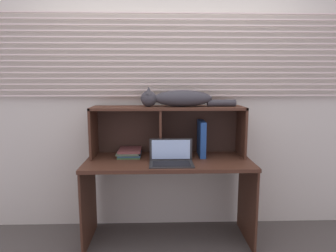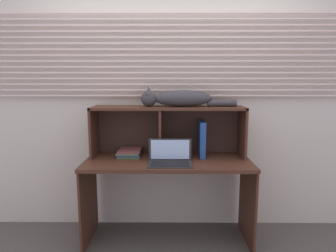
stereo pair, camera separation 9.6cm
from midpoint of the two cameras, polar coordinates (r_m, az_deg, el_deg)
The scene contains 7 objects.
back_panel_with_blinds at distance 2.77m, azimuth 1.03°, elevation 5.80°, with size 4.40×0.08×2.50m.
desk at distance 2.57m, azimuth 1.07°, elevation -9.70°, with size 1.41×0.59×0.74m.
hutch_shelf_unit at distance 2.62m, azimuth 0.89°, elevation 0.91°, with size 1.34×0.31×0.45m.
cat at distance 2.57m, azimuth 3.12°, elevation 5.39°, with size 0.84×0.17×0.17m.
laptop at distance 2.40m, azimuth 1.57°, elevation -6.40°, with size 0.36×0.21×0.19m.
binder_upright at distance 2.64m, azimuth 7.61°, elevation -2.45°, with size 0.05×0.24×0.32m, color navy.
book_stack at distance 2.66m, azimuth -6.43°, elevation -5.10°, with size 0.21×0.25×0.06m.
Camera 2 is at (0.02, -2.22, 1.42)m, focal length 31.27 mm.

